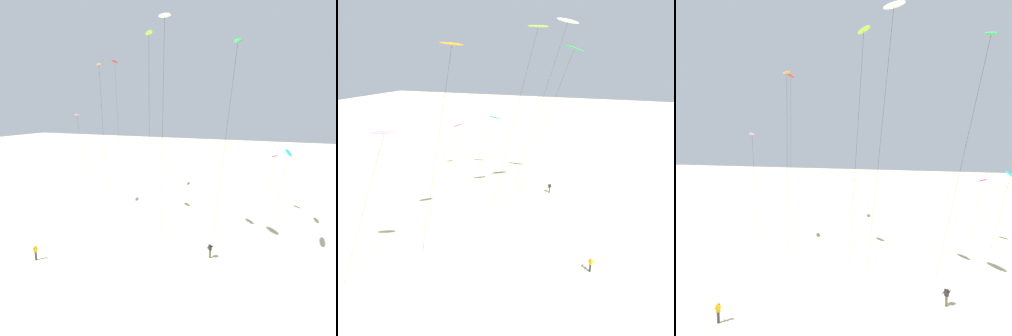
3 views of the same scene
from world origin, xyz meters
TOP-DOWN VIEW (x-y plane):
  - ground_plane at (0.00, 0.00)m, footprint 260.00×260.00m
  - kite_green at (12.92, 4.27)m, footprint 4.03×8.23m
  - kite_lime at (3.04, 7.12)m, footprint 3.73×6.42m
  - kite_white at (6.03, 4.32)m, footprint 4.65×7.82m
  - kite_red at (-12.38, 25.17)m, footprint 4.13×8.00m
  - kite_teal at (17.07, 17.93)m, footprint 2.17×4.06m
  - kite_orange at (-6.86, 12.35)m, footprint 3.11×5.07m
  - kite_pink at (-13.19, 15.34)m, footprint 3.41×6.31m
  - kite_magenta at (14.95, 24.35)m, footprint 1.85×3.20m
  - kite_flyer_nearest at (10.47, 6.06)m, footprint 0.72×0.71m
  - kite_flyer_middle at (-6.14, -1.46)m, footprint 0.73×0.73m

SIDE VIEW (x-z plane):
  - ground_plane at x=0.00m, z-range 0.00..0.00m
  - kite_flyer_nearest at x=10.47m, z-range 0.06..1.73m
  - kite_flyer_middle at x=-6.14m, z-range 0.06..1.73m
  - kite_magenta at x=14.95m, z-range 4.00..12.97m
  - kite_teal at x=17.07m, z-range 4.69..15.25m
  - kite_pink at x=-13.19m, z-range 6.96..21.74m
  - kite_orange at x=-6.86m, z-range 10.03..31.49m
  - kite_green at x=12.92m, z-range 10.10..31.99m
  - kite_lime at x=3.04m, z-range 11.15..34.60m
  - kite_red at x=-12.38m, z-range 11.31..35.05m
  - kite_white at x=6.03m, z-range 11.63..36.07m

